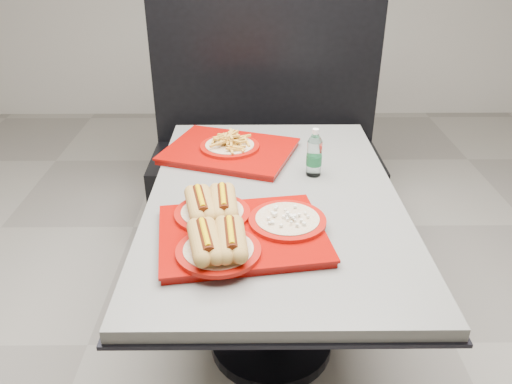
{
  "coord_description": "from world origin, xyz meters",
  "views": [
    {
      "loc": [
        -0.08,
        -1.6,
        1.62
      ],
      "look_at": [
        -0.07,
        -0.14,
        0.83
      ],
      "focal_mm": 35.0,
      "sensor_mm": 36.0,
      "label": 1
    }
  ],
  "objects_px": {
    "booth_bench": "(266,157)",
    "tray_far": "(230,148)",
    "water_bottle": "(314,155)",
    "tray_near": "(235,227)",
    "diner_table": "(273,231)"
  },
  "relations": [
    {
      "from": "booth_bench",
      "to": "tray_near",
      "type": "height_order",
      "value": "booth_bench"
    },
    {
      "from": "tray_near",
      "to": "water_bottle",
      "type": "height_order",
      "value": "water_bottle"
    },
    {
      "from": "diner_table",
      "to": "tray_near",
      "type": "distance_m",
      "value": 0.38
    },
    {
      "from": "booth_bench",
      "to": "water_bottle",
      "type": "relative_size",
      "value": 7.07
    },
    {
      "from": "tray_near",
      "to": "water_bottle",
      "type": "relative_size",
      "value": 2.94
    },
    {
      "from": "booth_bench",
      "to": "tray_far",
      "type": "relative_size",
      "value": 2.18
    },
    {
      "from": "diner_table",
      "to": "water_bottle",
      "type": "bearing_deg",
      "value": 43.25
    },
    {
      "from": "tray_near",
      "to": "tray_far",
      "type": "relative_size",
      "value": 0.91
    },
    {
      "from": "tray_far",
      "to": "water_bottle",
      "type": "bearing_deg",
      "value": -30.86
    },
    {
      "from": "diner_table",
      "to": "booth_bench",
      "type": "bearing_deg",
      "value": 90.0
    },
    {
      "from": "diner_table",
      "to": "water_bottle",
      "type": "distance_m",
      "value": 0.33
    },
    {
      "from": "diner_table",
      "to": "water_bottle",
      "type": "xyz_separation_m",
      "value": [
        0.16,
        0.15,
        0.25
      ]
    },
    {
      "from": "diner_table",
      "to": "water_bottle",
      "type": "relative_size",
      "value": 7.43
    },
    {
      "from": "booth_bench",
      "to": "water_bottle",
      "type": "height_order",
      "value": "booth_bench"
    },
    {
      "from": "booth_bench",
      "to": "water_bottle",
      "type": "xyz_separation_m",
      "value": [
        0.16,
        -0.94,
        0.43
      ]
    }
  ]
}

